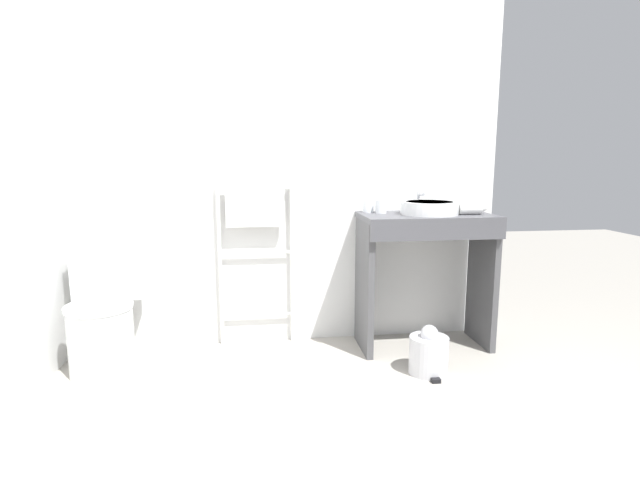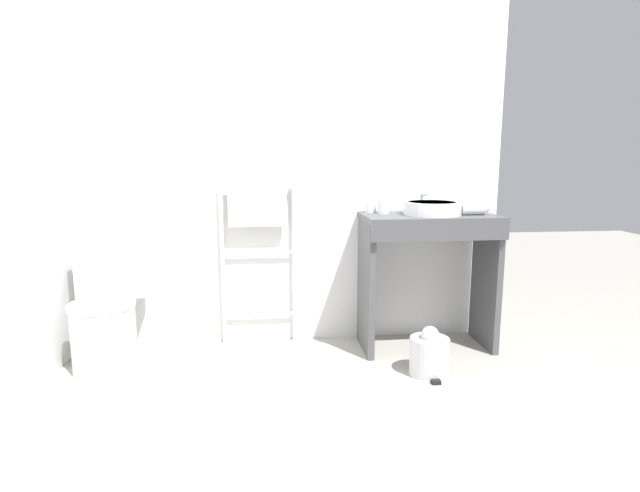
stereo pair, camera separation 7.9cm
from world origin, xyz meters
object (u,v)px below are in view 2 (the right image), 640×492
hair_dryer (473,209)px  towel_radiator (258,226)px  cup_near_wall (371,206)px  trash_bin (429,355)px  toilet (107,314)px  sink_basin (432,208)px  cup_near_edge (383,207)px

hair_dryer → towel_radiator: bearing=170.7°
cup_near_wall → hair_dryer: 0.65m
towel_radiator → trash_bin: bearing=-31.9°
toilet → sink_basin: 2.11m
sink_basin → cup_near_wall: 0.40m
cup_near_edge → hair_dryer: bearing=-13.1°
cup_near_wall → hair_dryer: (0.62, -0.19, -0.01)m
toilet → towel_radiator: (0.91, 0.28, 0.48)m
toilet → towel_radiator: bearing=17.1°
hair_dryer → trash_bin: 0.97m
toilet → sink_basin: bearing=2.3°
hair_dryer → trash_bin: bearing=-134.7°
towel_radiator → hair_dryer: (1.37, -0.22, 0.12)m
towel_radiator → cup_near_edge: towel_radiator is taller
towel_radiator → sink_basin: (1.11, -0.20, 0.13)m
hair_dryer → trash_bin: (-0.38, -0.39, -0.81)m
towel_radiator → sink_basin: bearing=-10.2°
cup_near_edge → trash_bin: cup_near_edge is taller
cup_near_edge → trash_bin: size_ratio=0.29×
toilet → cup_near_wall: cup_near_wall is taller
toilet → sink_basin: (2.01, 0.08, 0.61)m
cup_near_wall → trash_bin: bearing=-67.5°
cup_near_edge → toilet: bearing=-173.9°
sink_basin → cup_near_wall: size_ratio=4.19×
sink_basin → cup_near_wall: cup_near_wall is taller
toilet → towel_radiator: 1.06m
cup_near_edge → trash_bin: bearing=-71.9°
cup_near_edge → hair_dryer: cup_near_edge is taller
cup_near_wall → hair_dryer: cup_near_wall is taller
cup_near_wall → trash_bin: 1.03m
cup_near_wall → cup_near_edge: 0.09m
sink_basin → hair_dryer: (0.26, -0.02, -0.01)m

